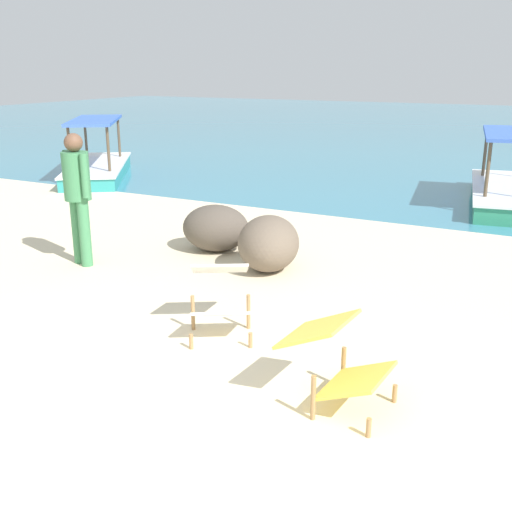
# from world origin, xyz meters

# --- Properties ---
(sand_beach) EXTENTS (18.00, 14.00, 0.04)m
(sand_beach) POSITION_xyz_m (0.00, 0.00, 0.02)
(sand_beach) COLOR beige
(sand_beach) RESTS_ON ground
(water_surface) EXTENTS (60.00, 36.00, 0.03)m
(water_surface) POSITION_xyz_m (0.00, 22.00, 0.00)
(water_surface) COLOR teal
(water_surface) RESTS_ON ground
(deck_chair_near) EXTENTS (0.85, 0.93, 0.68)m
(deck_chair_near) POSITION_xyz_m (-0.42, 2.20, 0.42)
(deck_chair_near) COLOR #A37A4C
(deck_chair_near) RESTS_ON sand_beach
(deck_chair_far) EXTENTS (0.80, 0.59, 0.68)m
(deck_chair_far) POSITION_xyz_m (0.98, 1.46, 0.42)
(deck_chair_far) COLOR #A37A4C
(deck_chair_far) RESTS_ON sand_beach
(person_standing) EXTENTS (0.49, 0.32, 1.62)m
(person_standing) POSITION_xyz_m (-2.98, 3.17, 0.99)
(person_standing) COLOR #428956
(person_standing) RESTS_ON sand_beach
(shore_rock_large) EXTENTS (0.99, 1.12, 0.67)m
(shore_rock_large) POSITION_xyz_m (-0.82, 4.03, 0.37)
(shore_rock_large) COLOR #6B5B4C
(shore_rock_large) RESTS_ON sand_beach
(shore_rock_medium) EXTENTS (1.02, 0.90, 0.62)m
(shore_rock_medium) POSITION_xyz_m (-1.80, 4.44, 0.35)
(shore_rock_medium) COLOR brown
(shore_rock_medium) RESTS_ON sand_beach
(boat_green) EXTENTS (1.69, 3.80, 1.29)m
(boat_green) POSITION_xyz_m (1.32, 9.44, 0.29)
(boat_green) COLOR #338E66
(boat_green) RESTS_ON water_surface
(boat_teal) EXTENTS (3.00, 3.70, 1.29)m
(boat_teal) POSITION_xyz_m (-7.07, 8.16, 0.29)
(boat_teal) COLOR teal
(boat_teal) RESTS_ON water_surface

